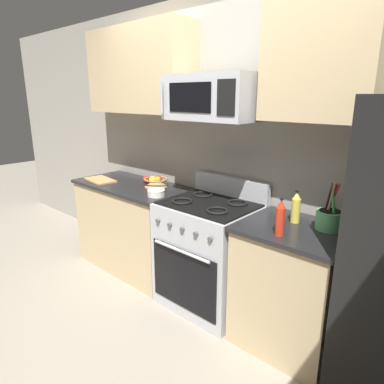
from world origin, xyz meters
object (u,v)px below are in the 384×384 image
Objects in this scene: range_oven at (209,253)px; fruit_basket at (156,182)px; apple_loose at (147,179)px; bottle_oil at (296,208)px; cutting_board at (100,180)px; prep_bowl at (156,193)px; utensil_crock at (329,219)px; bottle_hot_sauce at (280,218)px; microwave at (214,97)px.

range_oven is 4.72× the size of fruit_basket.
apple_loose is 0.34× the size of bottle_oil.
prep_bowl is at bearing 0.73° from cutting_board.
utensil_crock is at bearing 7.48° from bottle_oil.
apple_loose is 1.64m from bottle_oil.
bottle_oil is (-0.23, -0.03, 0.04)m from utensil_crock.
apple_loose is (-0.17, 0.02, -0.01)m from fruit_basket.
range_oven is 0.94m from bottle_hot_sauce.
utensil_crock is 1.25× the size of bottle_hot_sauce.
microwave is 1.06m from bottle_hot_sauce.
fruit_basket is (-0.76, 0.10, 0.48)m from range_oven.
fruit_basket reaches higher than cutting_board.
bottle_oil reaches higher than fruit_basket.
microwave is at bearing -5.70° from fruit_basket.
bottle_oil is at bearing -0.56° from fruit_basket.
bottle_hot_sauce is at bearing -121.80° from utensil_crock.
prep_bowl reaches higher than cutting_board.
utensil_crock is 1.86m from apple_loose.
fruit_basket is at bearing 21.38° from cutting_board.
fruit_basket is at bearing 137.78° from prep_bowl.
microwave is 1.21m from utensil_crock.
fruit_basket is 1.46m from bottle_oil.
apple_loose is 0.32× the size of bottle_hot_sauce.
utensil_crock reaches higher than fruit_basket.
fruit_basket is at bearing 168.68° from bottle_hot_sauce.
bottle_hot_sauce is (0.03, -0.28, 0.01)m from bottle_oil.
bottle_oil is (2.07, 0.22, 0.10)m from cutting_board.
microwave is 2.03× the size of cutting_board.
range_oven is at bearing 5.61° from cutting_board.
fruit_basket is 0.92× the size of bottle_hot_sauce.
range_oven is 4.63× the size of bottle_oil.
microwave reaches higher than apple_loose.
utensil_crock is at bearing 0.52° from fruit_basket.
fruit_basket reaches higher than prep_bowl.
fruit_basket is at bearing -8.21° from apple_loose.
microwave is 2.36× the size of utensil_crock.
range_oven is at bearing -172.68° from utensil_crock.
prep_bowl is (-0.51, -0.15, -0.82)m from microwave.
prep_bowl is at bearing 176.70° from bottle_hot_sauce.
bottle_oil reaches higher than cutting_board.
fruit_basket is (-1.69, -0.02, -0.03)m from utensil_crock.
microwave is 3.19× the size of fruit_basket.
cutting_board is 2.09m from bottle_oil.
range_oven is at bearing -7.82° from apple_loose.
cutting_board is (-1.37, -0.16, -0.84)m from microwave.
prep_bowl is at bearing -170.42° from utensil_crock.
bottle_hot_sauce reaches higher than apple_loose.
microwave is 1.11m from fruit_basket.
bottle_hot_sauce is (-0.20, -0.31, 0.04)m from utensil_crock.
bottle_hot_sauce reaches higher than bottle_oil.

